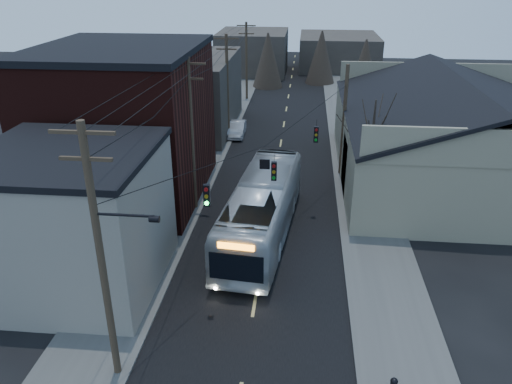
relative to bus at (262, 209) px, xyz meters
The scene contains 13 objects.
road_surface 15.47m from the bus, 89.09° to the left, with size 9.00×110.00×0.02m, color black.
sidewalk_left 16.68m from the bus, 112.17° to the left, with size 4.00×110.00×0.12m, color #474744.
sidewalk_right 16.87m from the bus, 66.29° to the left, with size 4.00×110.00×0.12m, color #474744.
building_clapboard 10.55m from the bus, 147.20° to the right, with size 8.00×8.00×7.00m, color slate.
building_brick 11.58m from the bus, 151.23° to the left, with size 10.00×12.00×10.00m, color black.
building_left_far 23.34m from the bus, 113.43° to the left, with size 9.00×14.00×7.00m, color #352F2A.
warehouse 16.84m from the bus, 38.03° to the left, with size 16.16×20.60×7.73m.
building_far_left 50.70m from the bus, 96.52° to the left, with size 10.00×12.00×6.00m, color #352F2A.
building_far_right 55.83m from the bus, 82.55° to the left, with size 12.00×14.00×5.00m, color #352F2A.
bare_tree 8.79m from the bus, 38.47° to the left, with size 0.40×0.40×7.20m, color black.
utility_lines 10.41m from the bus, 106.81° to the left, with size 11.24×45.28×10.50m.
bus is the anchor object (origin of this frame).
parked_car 19.62m from the bus, 101.95° to the left, with size 1.46×4.19×1.38m, color #9FA1A7.
Camera 1 is at (2.00, -11.57, 14.95)m, focal length 35.00 mm.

